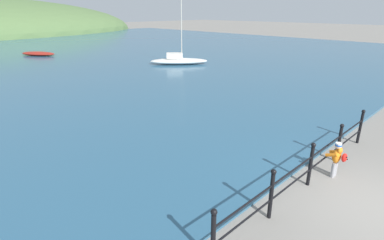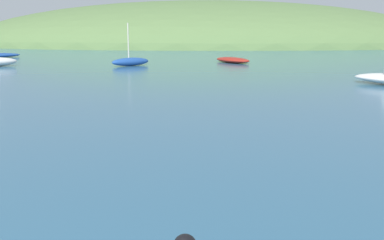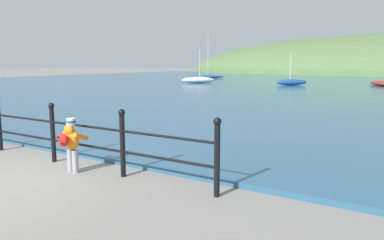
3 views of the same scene
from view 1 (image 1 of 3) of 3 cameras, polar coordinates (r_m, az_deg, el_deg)
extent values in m
plane|color=gray|center=(8.49, 31.32, -13.68)|extent=(200.00, 200.00, 0.00)
cube|color=#2D5B7A|center=(34.24, -32.65, 9.96)|extent=(80.00, 60.00, 0.10)
sphere|color=black|center=(5.24, 4.21, -17.08)|extent=(0.12, 0.12, 0.12)
cylinder|color=black|center=(6.86, 14.82, -13.86)|extent=(0.09, 0.09, 1.10)
sphere|color=black|center=(6.55, 15.29, -9.51)|extent=(0.12, 0.12, 0.12)
cylinder|color=black|center=(8.34, 21.60, -8.18)|extent=(0.09, 0.09, 1.10)
sphere|color=black|center=(8.09, 22.14, -4.44)|extent=(0.12, 0.12, 0.12)
cylinder|color=black|center=(9.96, 26.15, -4.21)|extent=(0.09, 0.09, 1.10)
sphere|color=black|center=(9.75, 26.68, -1.00)|extent=(0.12, 0.12, 0.12)
cylinder|color=black|center=(11.65, 29.37, -1.35)|extent=(0.09, 0.09, 1.10)
sphere|color=black|center=(11.47, 29.87, 1.43)|extent=(0.12, 0.12, 0.12)
cylinder|color=black|center=(8.22, 21.84, -6.52)|extent=(7.51, 0.04, 0.04)
cylinder|color=black|center=(8.39, 21.52, -8.78)|extent=(7.51, 0.04, 0.04)
cylinder|color=#99999E|center=(9.13, 25.30, -8.65)|extent=(0.11, 0.11, 0.42)
cylinder|color=#99999E|center=(9.24, 25.58, -8.34)|extent=(0.11, 0.11, 0.42)
ellipsoid|color=orange|center=(9.01, 25.83, -6.19)|extent=(0.30, 0.22, 0.40)
ellipsoid|color=orange|center=(8.92, 26.37, -5.26)|extent=(0.20, 0.12, 0.18)
cylinder|color=orange|center=(8.89, 25.03, -6.06)|extent=(0.09, 0.31, 0.19)
cylinder|color=orange|center=(9.14, 25.66, -5.45)|extent=(0.09, 0.31, 0.19)
sphere|color=beige|center=(8.89, 26.12, -4.48)|extent=(0.17, 0.17, 0.17)
cylinder|color=#194CB2|center=(8.88, 26.15, -4.31)|extent=(0.17, 0.17, 0.04)
cylinder|color=silver|center=(8.86, 26.19, -4.07)|extent=(0.16, 0.16, 0.04)
ellipsoid|color=red|center=(8.95, 27.02, -6.41)|extent=(0.22, 0.13, 0.24)
sphere|color=black|center=(8.87, 27.36, -6.32)|extent=(0.04, 0.04, 0.04)
sphere|color=black|center=(9.00, 27.46, -6.67)|extent=(0.04, 0.04, 0.04)
ellipsoid|color=maroon|center=(33.64, -27.24, 11.18)|extent=(2.95, 3.69, 0.38)
ellipsoid|color=silver|center=(25.20, -2.50, 11.14)|extent=(4.55, 4.20, 0.48)
cube|color=silver|center=(25.13, -3.34, 12.14)|extent=(1.54, 1.49, 0.43)
cylinder|color=beige|center=(24.92, -2.04, 17.57)|extent=(0.07, 0.07, 5.17)
camera|label=2|loc=(9.22, 39.94, 2.09)|focal=42.00mm
camera|label=3|loc=(13.61, 53.17, 2.28)|focal=35.00mm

